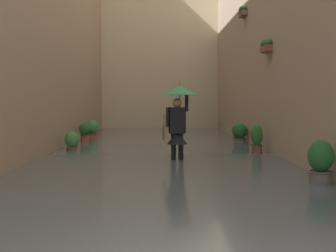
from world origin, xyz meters
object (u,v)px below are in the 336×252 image
Objects in this scene: potted_plant_mid_left at (239,134)px; potted_plant_mid_right at (92,131)px; potted_plant_near_left at (321,165)px; potted_plant_far_right at (72,142)px; person_wading at (178,111)px; potted_plant_far_left at (257,140)px; potted_plant_near_right at (85,133)px.

potted_plant_mid_right reaches higher than potted_plant_mid_left.
potted_plant_near_left reaches higher than potted_plant_far_right.
potted_plant_near_left is (-0.01, 8.06, 0.04)m from potted_plant_mid_left.
person_wading is at bearing -55.11° from potted_plant_near_left.
potted_plant_far_right is at bearing 90.38° from potted_plant_mid_right.
potted_plant_near_left is (-0.05, 5.02, -0.01)m from potted_plant_far_left.
potted_plant_mid_left is at bearing -90.73° from potted_plant_far_left.
potted_plant_far_right is (5.32, -5.84, -0.10)m from potted_plant_near_left.
potted_plant_far_right is (-0.08, 2.91, -0.08)m from potted_plant_near_right.
potted_plant_far_left is 1.02× the size of potted_plant_near_left.
potted_plant_mid_right is at bearing -91.83° from potted_plant_near_right.
potted_plant_near_left reaches higher than potted_plant_mid_left.
potted_plant_near_left is 11.57m from potted_plant_mid_right.
potted_plant_far_right is at bearing -8.87° from potted_plant_far_left.
potted_plant_mid_right is (-0.05, -1.51, -0.02)m from potted_plant_near_right.
person_wading is 2.32× the size of potted_plant_mid_right.
potted_plant_near_right is 1.00× the size of potted_plant_mid_left.
potted_plant_near_right is 1.51m from potted_plant_mid_right.
person_wading is 2.96m from potted_plant_far_left.
potted_plant_mid_left is 8.06m from potted_plant_near_left.
person_wading is at bearing 119.59° from potted_plant_near_right.
potted_plant_near_left is 1.29× the size of potted_plant_far_right.
potted_plant_far_left is at bearing 171.13° from potted_plant_far_right.
potted_plant_far_right is at bearing -40.07° from person_wading.
potted_plant_mid_right is (5.30, -5.24, -0.05)m from potted_plant_far_left.
potted_plant_far_left reaches higher than potted_plant_near_right.
potted_plant_near_right is 10.29m from potted_plant_near_left.
potted_plant_mid_right is at bearing -22.41° from potted_plant_mid_left.
person_wading is 2.81× the size of potted_plant_far_right.
potted_plant_near_right is 5.43m from potted_plant_mid_left.
potted_plant_mid_left is (-2.30, -4.75, -0.90)m from person_wading.
potted_plant_near_right is 1.16× the size of potted_plant_far_right.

